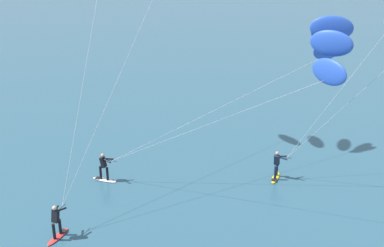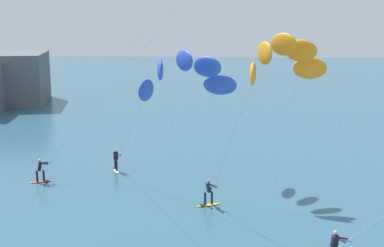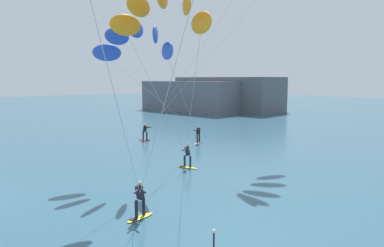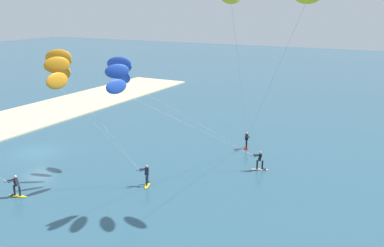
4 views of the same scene
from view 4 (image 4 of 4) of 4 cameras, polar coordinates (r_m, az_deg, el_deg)
The scene contains 3 objects.
ground_plane at distance 41.81m, azimuth -20.84°, elevation -3.82°, with size 240.00×240.00×0.00m, color #2D566B.
kitesurfer_mid_water at distance 32.72m, azimuth -9.30°, elevation 6.49°, with size 9.15×12.68×9.70m.
kitesurfer_downwind at distance 29.83m, azimuth -17.55°, elevation 6.87°, with size 6.88×7.04×10.63m.
Camera 4 is at (25.45, 30.37, 13.35)m, focal length 38.16 mm.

